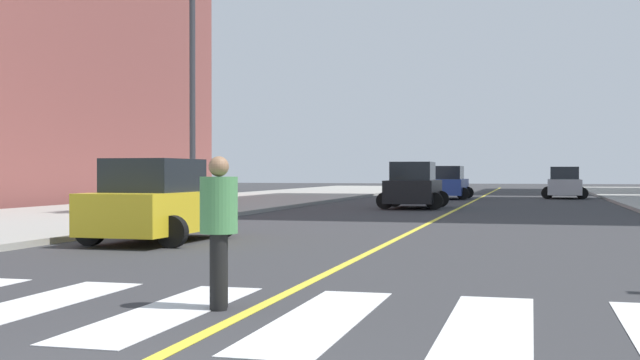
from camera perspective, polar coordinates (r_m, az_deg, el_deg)
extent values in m
cube|color=#9E9B93|center=(28.97, -17.30, -2.50)|extent=(10.00, 120.00, 0.15)
cube|color=silver|center=(10.46, -19.63, -8.28)|extent=(0.90, 4.00, 0.01)
cube|color=silver|center=(9.57, -10.59, -9.08)|extent=(0.90, 4.00, 0.01)
cube|color=silver|center=(8.97, 0.03, -9.73)|extent=(0.90, 4.00, 0.01)
cube|color=silver|center=(8.69, 11.76, -10.07)|extent=(0.90, 4.00, 0.01)
cube|color=yellow|center=(44.67, 10.67, -1.50)|extent=(0.16, 80.00, 0.01)
cube|color=#B7B7BC|center=(51.57, 16.81, -0.46)|extent=(2.06, 4.37, 0.93)
cube|color=#1E2328|center=(51.82, 16.81, 0.46)|extent=(1.70, 2.20, 0.78)
cylinder|color=black|center=(50.24, 15.69, -0.89)|extent=(0.70, 0.24, 0.70)
cylinder|color=black|center=(50.26, 17.96, -0.90)|extent=(0.70, 0.24, 0.70)
cylinder|color=black|center=(52.91, 15.71, -0.82)|extent=(0.70, 0.24, 0.70)
cylinder|color=black|center=(52.94, 17.87, -0.83)|extent=(0.70, 0.24, 0.70)
cube|color=black|center=(36.31, 6.61, -0.79)|extent=(2.14, 4.62, 0.99)
cube|color=#1E2328|center=(36.03, 6.55, 0.61)|extent=(1.78, 2.32, 0.83)
cylinder|color=black|center=(37.62, 8.49, -1.33)|extent=(0.75, 0.25, 0.74)
cylinder|color=black|center=(37.88, 5.29, -1.31)|extent=(0.75, 0.25, 0.74)
cylinder|color=black|center=(34.79, 8.04, -1.48)|extent=(0.75, 0.25, 0.74)
cylinder|color=black|center=(35.07, 4.59, -1.46)|extent=(0.75, 0.25, 0.74)
cube|color=gold|center=(19.04, -11.23, -2.18)|extent=(2.06, 4.32, 0.91)
cube|color=#1E2328|center=(18.79, -11.59, 0.29)|extent=(1.69, 2.18, 0.77)
cylinder|color=black|center=(19.83, -6.92, -3.09)|extent=(0.70, 0.24, 0.69)
cylinder|color=black|center=(20.69, -11.94, -2.95)|extent=(0.70, 0.24, 0.69)
cylinder|color=black|center=(17.44, -10.37, -3.60)|extent=(0.70, 0.24, 0.69)
cylinder|color=black|center=(18.41, -15.87, -3.39)|extent=(0.70, 0.24, 0.69)
cube|color=#2D479E|center=(49.00, 9.01, -0.48)|extent=(2.09, 4.44, 0.94)
cube|color=#1E2328|center=(48.73, 8.97, 0.51)|extent=(1.72, 2.24, 0.80)
cylinder|color=black|center=(50.25, 10.35, -0.88)|extent=(0.72, 0.25, 0.71)
cylinder|color=black|center=(50.49, 8.05, -0.86)|extent=(0.72, 0.25, 0.71)
cylinder|color=black|center=(47.54, 10.02, -0.96)|extent=(0.72, 0.25, 0.71)
cylinder|color=black|center=(47.79, 7.60, -0.94)|extent=(0.72, 0.25, 0.71)
cylinder|color=black|center=(9.73, -7.09, -6.31)|extent=(0.20, 0.20, 0.89)
cylinder|color=black|center=(9.55, -7.16, -6.44)|extent=(0.20, 0.20, 0.89)
cylinder|color=#47844C|center=(9.58, -7.13, -1.76)|extent=(0.44, 0.44, 0.67)
sphere|color=#936B4C|center=(9.57, -7.13, 0.95)|extent=(0.24, 0.24, 0.24)
cylinder|color=#38383D|center=(27.84, -8.96, 5.21)|extent=(0.20, 0.20, 7.43)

